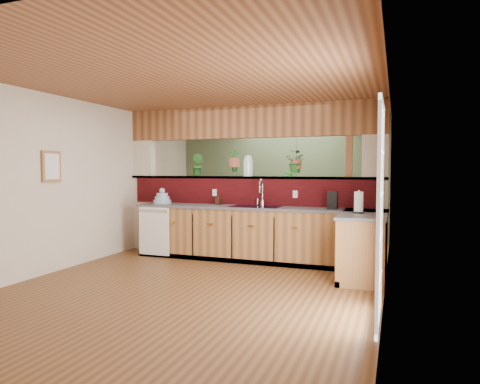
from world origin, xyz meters
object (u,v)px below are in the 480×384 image
(coffee_maker, at_px, (333,201))
(glass_jar, at_px, (248,166))
(dish_stack, at_px, (162,199))
(paper_towel, at_px, (359,203))
(shelving_console, at_px, (270,216))
(faucet, at_px, (261,191))
(soap_dispenser, at_px, (218,200))

(coffee_maker, distance_m, glass_jar, 1.65)
(dish_stack, bearing_deg, paper_towel, -8.58)
(glass_jar, bearing_deg, coffee_maker, -13.79)
(paper_towel, distance_m, glass_jar, 2.19)
(glass_jar, xyz_separation_m, shelving_console, (-0.14, 1.90, -1.07))
(dish_stack, distance_m, paper_towel, 3.47)
(dish_stack, height_order, glass_jar, glass_jar)
(coffee_maker, bearing_deg, faucet, 170.77)
(dish_stack, xyz_separation_m, paper_towel, (3.43, -0.52, 0.06))
(coffee_maker, xyz_separation_m, paper_towel, (0.43, -0.51, 0.02))
(paper_towel, bearing_deg, dish_stack, 171.42)
(soap_dispenser, bearing_deg, dish_stack, -173.31)
(dish_stack, bearing_deg, faucet, 4.53)
(soap_dispenser, distance_m, shelving_console, 2.22)
(soap_dispenser, xyz_separation_m, coffee_maker, (1.97, -0.13, 0.04))
(faucet, relative_size, soap_dispenser, 2.60)
(faucet, relative_size, shelving_console, 0.33)
(faucet, bearing_deg, shelving_console, 102.02)
(glass_jar, bearing_deg, shelving_console, 94.10)
(coffee_maker, relative_size, shelving_console, 0.20)
(faucet, bearing_deg, dish_stack, -175.47)
(paper_towel, distance_m, shelving_console, 3.51)
(faucet, distance_m, coffee_maker, 1.21)
(dish_stack, relative_size, paper_towel, 1.00)
(dish_stack, height_order, paper_towel, paper_towel)
(faucet, distance_m, paper_towel, 1.75)
(dish_stack, relative_size, shelving_console, 0.23)
(dish_stack, bearing_deg, soap_dispenser, 6.69)
(paper_towel, bearing_deg, faucet, 157.83)
(soap_dispenser, distance_m, coffee_maker, 1.97)
(dish_stack, xyz_separation_m, shelving_console, (1.36, 2.26, -0.49))
(faucet, xyz_separation_m, glass_jar, (-0.31, 0.22, 0.43))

